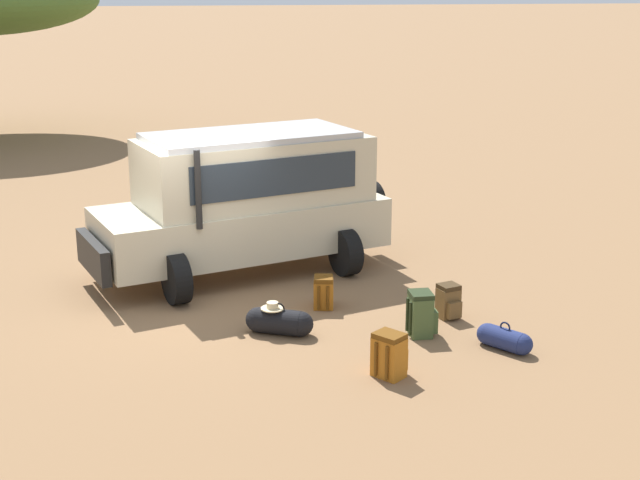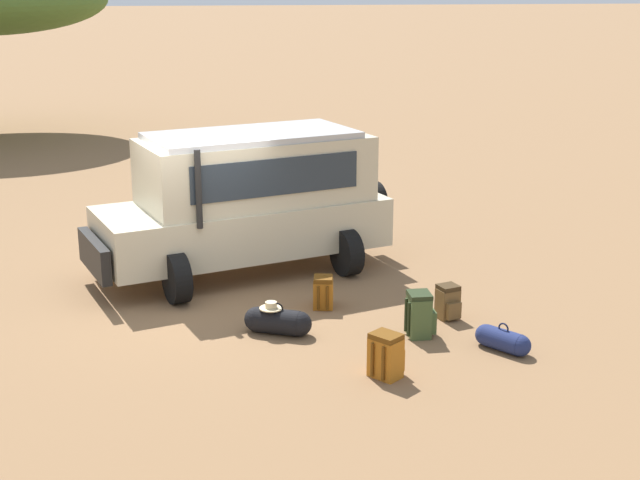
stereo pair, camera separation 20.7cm
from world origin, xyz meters
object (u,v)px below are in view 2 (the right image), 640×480
at_px(backpack_outermost, 448,302).
at_px(backpack_cluster_center, 323,292).
at_px(duffel_bag_soft_canvas, 503,340).
at_px(backpack_beside_front_wheel, 420,315).
at_px(backpack_near_rear_wheel, 386,356).
at_px(safari_vehicle, 248,199).
at_px(duffel_bag_low_black_case, 278,321).

bearing_deg(backpack_outermost, backpack_cluster_center, 157.00).
distance_m(backpack_cluster_center, duffel_bag_soft_canvas, 2.98).
height_order(backpack_beside_front_wheel, backpack_near_rear_wheel, backpack_beside_front_wheel).
height_order(safari_vehicle, backpack_near_rear_wheel, safari_vehicle).
bearing_deg(backpack_beside_front_wheel, backpack_outermost, 44.54).
height_order(safari_vehicle, backpack_outermost, safari_vehicle).
xyz_separation_m(safari_vehicle, backpack_beside_front_wheel, (2.15, -3.35, -0.98)).
distance_m(backpack_cluster_center, duffel_bag_low_black_case, 1.26).
height_order(backpack_cluster_center, duffel_bag_low_black_case, backpack_cluster_center).
xyz_separation_m(backpack_beside_front_wheel, backpack_outermost, (0.60, 0.59, -0.06)).
bearing_deg(duffel_bag_low_black_case, safari_vehicle, 93.08).
height_order(backpack_cluster_center, backpack_outermost, backpack_outermost).
xyz_separation_m(backpack_beside_front_wheel, duffel_bag_soft_canvas, (0.99, -0.70, -0.17)).
distance_m(backpack_outermost, duffel_bag_soft_canvas, 1.35).
height_order(duffel_bag_low_black_case, duffel_bag_soft_canvas, duffel_bag_low_black_case).
bearing_deg(backpack_beside_front_wheel, safari_vehicle, 122.72).
xyz_separation_m(backpack_beside_front_wheel, backpack_near_rear_wheel, (-0.79, -1.26, -0.03)).
bearing_deg(backpack_cluster_center, backpack_near_rear_wheel, -81.54).
relative_size(safari_vehicle, backpack_beside_front_wheel, 8.36).
bearing_deg(safari_vehicle, duffel_bag_low_black_case, -86.92).
bearing_deg(backpack_beside_front_wheel, duffel_bag_soft_canvas, -35.06).
distance_m(backpack_beside_front_wheel, backpack_outermost, 0.85).
xyz_separation_m(backpack_outermost, duffel_bag_low_black_case, (-2.60, -0.19, -0.06)).
bearing_deg(backpack_outermost, safari_vehicle, 134.98).
relative_size(backpack_beside_front_wheel, backpack_cluster_center, 1.29).
bearing_deg(duffel_bag_low_black_case, backpack_outermost, 4.28).
height_order(safari_vehicle, backpack_beside_front_wheel, safari_vehicle).
xyz_separation_m(backpack_near_rear_wheel, backpack_outermost, (1.39, 1.86, -0.04)).
relative_size(backpack_near_rear_wheel, duffel_bag_low_black_case, 0.63).
distance_m(backpack_cluster_center, backpack_near_rear_wheel, 2.64).
relative_size(safari_vehicle, duffel_bag_low_black_case, 5.75).
bearing_deg(backpack_beside_front_wheel, duffel_bag_low_black_case, 168.69).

